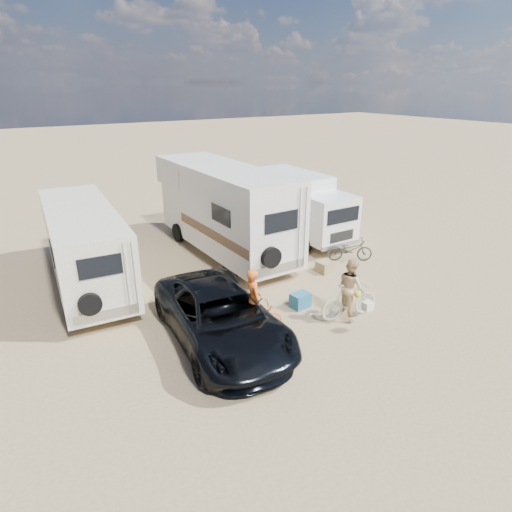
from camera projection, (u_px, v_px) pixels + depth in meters
ground at (345, 330)px, 12.27m from camera, size 140.00×140.00×0.00m
rv_main at (224, 211)px, 17.19m from camera, size 2.45×7.67×3.51m
rv_left at (85, 249)px, 14.46m from camera, size 2.61×7.12×2.70m
box_truck at (300, 207)px, 19.13m from camera, size 2.19×5.52×2.79m
dark_suv at (221, 317)px, 11.44m from camera, size 3.02×5.58×1.49m
bike_man at (254, 320)px, 11.90m from camera, size 1.77×0.92×0.89m
bike_woman at (349, 300)px, 12.72m from camera, size 1.92×0.83×1.12m
rider_man at (254, 306)px, 11.74m from camera, size 0.55×0.72×1.77m
rider_woman at (350, 292)px, 12.62m from camera, size 0.76×0.91×1.67m
bike_parked at (350, 250)px, 16.87m from camera, size 1.77×1.45×0.91m
cooler at (300, 300)px, 13.42m from camera, size 0.62×0.48×0.47m
crate at (325, 267)px, 15.93m from camera, size 0.54×0.54×0.40m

